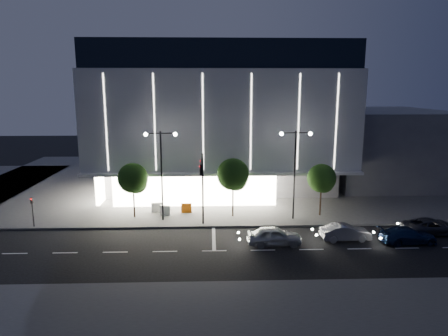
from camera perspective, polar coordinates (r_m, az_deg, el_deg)
name	(u,v)px	position (r m, az deg, el deg)	size (l,w,h in m)	color
ground	(190,244)	(34.63, -4.82, -10.78)	(160.00, 160.00, 0.00)	black
sidewalk_museum	(233,179)	(57.60, 1.32, -1.63)	(70.00, 40.00, 0.15)	#474747
sidewalk_near	(270,324)	(24.07, 6.52, -21.27)	(70.00, 10.00, 0.15)	#474747
museum	(219,116)	(54.48, -0.68, 7.41)	(30.00, 25.80, 18.00)	#4C4C51
annex_building	(379,145)	(61.57, 21.28, 3.10)	(16.00, 20.00, 10.00)	#4C4C51
traffic_mast	(202,178)	(36.27, -3.12, -1.39)	(0.33, 5.89, 7.07)	black
street_lamp_west	(161,163)	(38.98, -8.94, 0.77)	(3.16, 0.36, 9.00)	black
street_lamp_east	(295,162)	(39.55, 10.10, 0.89)	(3.16, 0.36, 9.00)	black
ped_signal_far	(32,209)	(41.71, -25.68, -5.28)	(0.22, 0.24, 3.00)	black
tree_left	(133,180)	(40.82, -12.84, -1.65)	(3.02, 3.02, 5.72)	black
tree_mid	(233,176)	(40.07, 1.33, -1.17)	(3.25, 3.25, 6.15)	black
tree_right	(322,180)	(41.66, 13.79, -1.65)	(2.91, 2.91, 5.51)	black
car_lead	(274,236)	(34.34, 7.21, -9.62)	(1.84, 4.58, 1.56)	#A5A9AD
car_second	(345,232)	(36.66, 16.95, -8.78)	(1.50, 4.31, 1.42)	#ADAEB5
car_third	(408,235)	(37.88, 24.77, -8.73)	(1.94, 4.78, 1.39)	#132348
car_fourth	(431,226)	(41.07, 27.49, -7.41)	(2.38, 5.16, 1.43)	#323338
barrier_b	(157,207)	(42.91, -9.60, -5.56)	(1.10, 0.25, 1.00)	silver
barrier_c	(186,208)	(42.30, -5.39, -5.70)	(1.10, 0.25, 1.00)	orange
barrier_d	(165,210)	(41.76, -8.40, -6.00)	(1.10, 0.25, 1.00)	white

